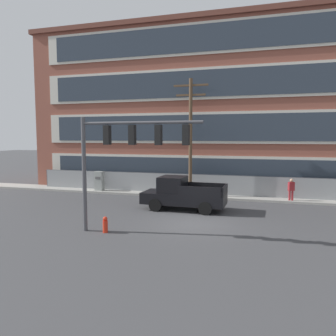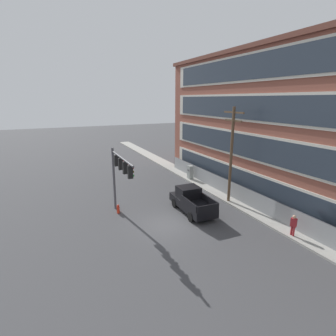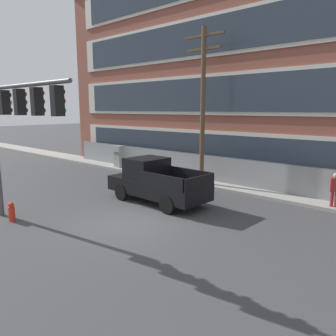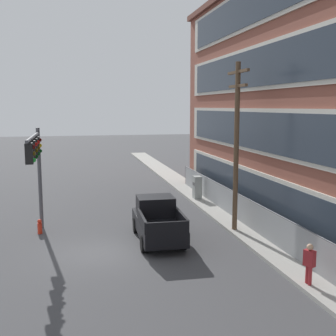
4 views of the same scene
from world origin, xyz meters
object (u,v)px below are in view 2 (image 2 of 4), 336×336
(traffic_signal_mast, at_px, (119,169))
(utility_pole_near_corner, at_px, (231,151))
(pickup_truck_black, at_px, (191,201))
(fire_hydrant, at_px, (118,209))
(electrical_cabinet, at_px, (190,173))
(pedestrian_by_fence, at_px, (293,225))

(traffic_signal_mast, xyz_separation_m, utility_pole_near_corner, (1.00, 10.04, 0.78))
(pickup_truck_black, distance_m, fire_hydrant, 6.30)
(pickup_truck_black, distance_m, electrical_cabinet, 9.27)
(electrical_cabinet, bearing_deg, pickup_truck_black, -29.02)
(pickup_truck_black, xyz_separation_m, pedestrian_by_fence, (6.80, 4.29, 0.00))
(pickup_truck_black, bearing_deg, utility_pole_near_corner, 95.03)
(utility_pole_near_corner, bearing_deg, traffic_signal_mast, -95.68)
(fire_hydrant, bearing_deg, pickup_truck_black, 67.97)
(utility_pole_near_corner, bearing_deg, electrical_cabinet, 178.18)
(utility_pole_near_corner, distance_m, electrical_cabinet, 8.72)
(traffic_signal_mast, distance_m, electrical_cabinet, 12.71)
(traffic_signal_mast, height_order, utility_pole_near_corner, utility_pole_near_corner)
(traffic_signal_mast, bearing_deg, utility_pole_near_corner, 84.32)
(electrical_cabinet, distance_m, fire_hydrant, 11.82)
(utility_pole_near_corner, xyz_separation_m, pedestrian_by_fence, (7.17, 0.04, -3.94))
(pickup_truck_black, xyz_separation_m, fire_hydrant, (-2.35, -5.82, -0.59))
(traffic_signal_mast, bearing_deg, pedestrian_by_fence, 50.96)
(pickup_truck_black, relative_size, utility_pole_near_corner, 0.60)
(traffic_signal_mast, xyz_separation_m, pickup_truck_black, (1.37, 5.79, -3.15))
(traffic_signal_mast, xyz_separation_m, pedestrian_by_fence, (8.17, 10.08, -3.15))
(pickup_truck_black, bearing_deg, traffic_signal_mast, -103.34)
(electrical_cabinet, xyz_separation_m, pedestrian_by_fence, (14.90, -0.21, 0.10))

